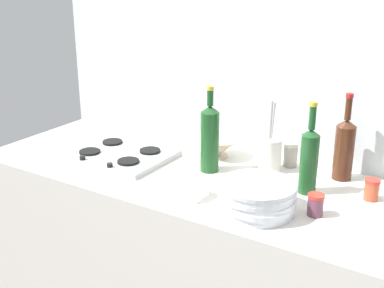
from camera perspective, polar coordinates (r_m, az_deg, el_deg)
counter_block at (r=2.26m, az=-0.00°, el=-13.76°), size 1.80×0.70×0.90m
backsplash_panel at (r=2.30m, az=5.10°, el=4.38°), size 1.90×0.06×2.18m
stovetop_hob at (r=2.21m, az=-8.12°, el=-1.18°), size 0.43×0.33×0.04m
plate_stack at (r=1.72m, az=7.38°, el=-5.98°), size 0.26×0.27×0.10m
wine_bottle_leftmost at (r=1.87m, az=13.06°, el=-1.63°), size 0.07×0.07×0.34m
wine_bottle_mid_left at (r=2.02m, az=16.79°, el=-0.40°), size 0.08×0.08×0.34m
wine_bottle_mid_right at (r=2.01m, az=2.01°, el=0.76°), size 0.08×0.08×0.35m
mixing_bowl at (r=2.19m, az=3.08°, el=-0.33°), size 0.17×0.17×0.08m
butter_dish at (r=1.83m, az=-0.66°, el=-4.93°), size 0.14×0.09×0.06m
utensil_crock at (r=2.06m, az=8.72°, el=-1.05°), size 0.10×0.10×0.29m
condiment_jar_front at (r=2.12m, az=11.05°, el=-1.18°), size 0.06×0.06×0.10m
condiment_jar_rear at (r=1.74m, az=13.75°, el=-6.66°), size 0.06×0.06×0.08m
condiment_jar_spare at (r=1.91m, az=19.60°, el=-4.86°), size 0.05×0.05×0.08m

